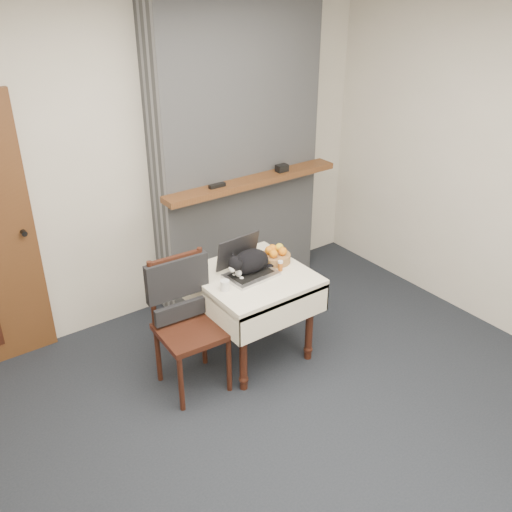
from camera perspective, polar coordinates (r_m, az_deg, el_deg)
The scene contains 11 objects.
ground at distance 3.78m, azimuth 3.05°, elevation -18.58°, with size 4.50×4.50×0.00m, color black.
room_shell at distance 3.15m, azimuth -1.50°, elevation 9.74°, with size 4.52×4.01×2.61m.
chimney at distance 4.86m, azimuth -1.95°, elevation 10.43°, with size 1.62×0.48×2.60m.
side_table at distance 4.19m, azimuth -0.29°, elevation -3.18°, with size 0.78×0.78×0.70m.
laptop at distance 4.11m, azimuth -1.05°, elevation -0.90°, with size 0.38×0.33×0.27m.
cat at distance 4.10m, azimuth -0.56°, elevation -0.58°, with size 0.45×0.23×0.21m.
cream_jar at distance 3.92m, azimuth -3.13°, elevation -2.95°, with size 0.07×0.07×0.07m, color white.
pill_bottle at distance 4.16m, azimuth 2.45°, elevation -0.97°, with size 0.04×0.04×0.08m.
fruit_basket at distance 4.28m, azimuth 1.98°, elevation 0.04°, with size 0.22×0.22×0.13m.
desk_clutter at distance 4.25m, azimuth 1.10°, elevation -0.86°, with size 0.15×0.02×0.01m, color black.
chair at distance 3.95m, azimuth -7.25°, elevation -4.90°, with size 0.46×0.45×0.98m.
Camera 1 is at (-1.69, -2.01, 2.72)m, focal length 40.00 mm.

